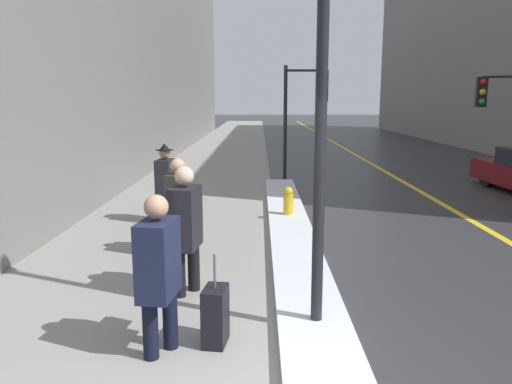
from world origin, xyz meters
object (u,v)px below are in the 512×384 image
at_px(lamp_post, 323,38).
at_px(pedestrian_trailing, 185,224).
at_px(fire_hydrant, 288,204).
at_px(pedestrian_with_shoulder_bag, 159,268).
at_px(traffic_light_far, 494,103).
at_px(traffic_light_near, 309,99).
at_px(rolling_suitcase, 215,316).
at_px(pedestrian_in_fedora, 166,180).
at_px(pedestrian_nearside, 178,203).

bearing_deg(lamp_post, pedestrian_trailing, 146.28).
relative_size(lamp_post, fire_hydrant, 7.25).
distance_m(lamp_post, fire_hydrant, 5.63).
xyz_separation_m(lamp_post, pedestrian_with_shoulder_bag, (-1.56, -0.49, -2.15)).
distance_m(lamp_post, traffic_light_far, 12.25).
height_order(traffic_light_near, rolling_suitcase, traffic_light_near).
distance_m(lamp_post, pedestrian_in_fedora, 5.76).
xyz_separation_m(traffic_light_far, pedestrian_with_shoulder_bag, (-8.06, -10.86, -1.47)).
xyz_separation_m(lamp_post, pedestrian_in_fedora, (-2.47, 4.74, -2.15)).
xyz_separation_m(traffic_light_near, rolling_suitcase, (-1.91, -10.36, -2.17)).
distance_m(traffic_light_near, rolling_suitcase, 10.76).
height_order(pedestrian_trailing, pedestrian_nearside, pedestrian_trailing).
bearing_deg(pedestrian_with_shoulder_bag, traffic_light_near, 174.75).
xyz_separation_m(pedestrian_with_shoulder_bag, pedestrian_nearside, (-0.31, 3.09, -0.01)).
xyz_separation_m(traffic_light_far, fire_hydrant, (-6.52, -5.41, -2.00)).
relative_size(traffic_light_near, traffic_light_far, 1.05).
xyz_separation_m(pedestrian_in_fedora, rolling_suitcase, (1.42, -5.06, -0.57)).
height_order(pedestrian_trailing, pedestrian_in_fedora, pedestrian_trailing).
xyz_separation_m(traffic_light_far, pedestrian_trailing, (-8.03, -9.34, -1.44)).
bearing_deg(traffic_light_far, lamp_post, 65.29).
distance_m(traffic_light_far, pedestrian_in_fedora, 10.69).
distance_m(traffic_light_far, pedestrian_nearside, 11.52).
xyz_separation_m(traffic_light_near, pedestrian_in_fedora, (-3.33, -5.31, -1.60)).
bearing_deg(pedestrian_trailing, pedestrian_with_shoulder_bag, 6.50).
relative_size(traffic_light_near, pedestrian_with_shoulder_bag, 2.17).
height_order(traffic_light_near, pedestrian_nearside, traffic_light_near).
bearing_deg(pedestrian_trailing, lamp_post, 63.98).
relative_size(traffic_light_near, pedestrian_trailing, 2.09).
height_order(traffic_light_near, pedestrian_in_fedora, traffic_light_near).
xyz_separation_m(traffic_light_far, pedestrian_in_fedora, (-8.97, -5.62, -1.47)).
xyz_separation_m(pedestrian_trailing, rolling_suitcase, (0.48, -1.33, -0.61)).
xyz_separation_m(traffic_light_far, pedestrian_nearside, (-8.37, -7.77, -1.49)).
distance_m(traffic_light_near, pedestrian_nearside, 8.10).
height_order(pedestrian_trailing, fire_hydrant, pedestrian_trailing).
distance_m(traffic_light_near, pedestrian_in_fedora, 6.47).
bearing_deg(traffic_light_far, rolling_suitcase, 62.12).
relative_size(lamp_post, pedestrian_trailing, 3.09).
relative_size(pedestrian_in_fedora, rolling_suitcase, 1.69).
distance_m(traffic_light_near, pedestrian_trailing, 9.47).
xyz_separation_m(pedestrian_in_fedora, fire_hydrant, (2.45, 0.21, -0.53)).
xyz_separation_m(lamp_post, traffic_light_far, (6.50, 10.36, -0.68)).
distance_m(pedestrian_in_fedora, rolling_suitcase, 5.28).
bearing_deg(traffic_light_far, fire_hydrant, 47.10).
bearing_deg(lamp_post, pedestrian_in_fedora, 117.48).
bearing_deg(pedestrian_with_shoulder_bag, pedestrian_in_fedora, -162.46).
bearing_deg(traffic_light_far, pedestrian_in_fedora, 39.46).
distance_m(pedestrian_with_shoulder_bag, pedestrian_in_fedora, 5.31).
relative_size(traffic_light_far, pedestrian_trailing, 1.99).
bearing_deg(pedestrian_trailing, fire_hydrant, 166.67).
xyz_separation_m(pedestrian_trailing, fire_hydrant, (1.51, 3.93, -0.57)).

